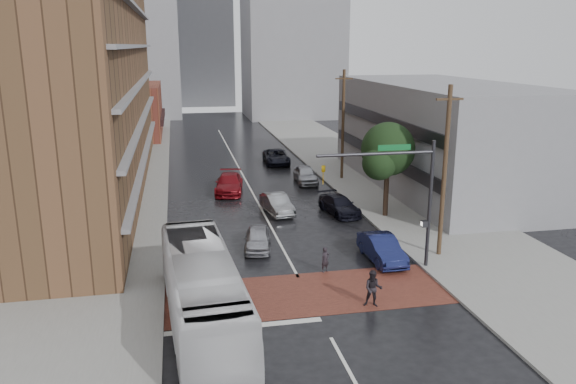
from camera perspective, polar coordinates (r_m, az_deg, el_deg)
ground at (r=28.17m, az=2.17°, el=-10.69°), size 160.00×160.00×0.00m
crosswalk at (r=28.61m, az=1.93°, el=-10.25°), size 14.00×5.00×0.02m
sidewalk_west at (r=51.46m, az=-17.09°, el=0.55°), size 9.00×90.00×0.15m
sidewalk_east at (r=54.07m, az=7.91°, el=1.73°), size 9.00×90.00×0.15m
apartment_block at (r=49.43m, az=-21.45°, el=15.96°), size 10.00×44.00×28.00m
storefront_west at (r=79.43m, az=-15.70°, el=7.96°), size 8.00×16.00×7.00m
building_east at (r=50.65m, az=15.32°, el=5.58°), size 11.00×26.00×9.00m
distant_tower_west at (r=103.12m, az=-16.39°, el=16.31°), size 18.00×16.00×32.00m
distant_tower_east at (r=98.96m, az=0.43°, el=18.13°), size 16.00×14.00×36.00m
distant_tower_center at (r=119.89m, az=-8.69°, el=14.50°), size 12.00×10.00×24.00m
street_tree at (r=40.21m, az=10.12°, el=3.95°), size 4.20×4.10×6.90m
signal_mast at (r=30.60m, az=11.87°, el=0.49°), size 6.50×0.30×7.20m
utility_pole_near at (r=33.06m, az=15.62°, el=2.04°), size 1.60×0.26×10.00m
utility_pole_far at (r=51.40m, az=5.60°, el=6.87°), size 1.60×0.26×10.00m
transit_bus at (r=25.15m, az=-8.71°, el=-9.87°), size 3.65×12.28×3.37m
pedestrian_a at (r=30.92m, az=3.80°, el=-6.88°), size 0.62×0.53×1.44m
pedestrian_b at (r=27.23m, az=8.66°, el=-9.70°), size 1.06×0.95×1.81m
car_travel_a at (r=34.31m, az=-3.09°, el=-4.75°), size 2.20×4.10×1.33m
car_travel_b at (r=41.40m, az=-1.12°, el=-1.22°), size 2.08×4.53×1.44m
car_travel_c at (r=47.52m, az=-6.01°, el=0.87°), size 2.98×5.65×1.56m
suv_travel at (r=58.86m, az=-1.19°, el=3.60°), size 2.76×5.52×1.50m
car_parked_near at (r=32.87m, az=9.51°, el=-5.68°), size 1.66×4.53×1.48m
car_parked_mid at (r=41.46m, az=5.23°, el=-1.34°), size 2.64×4.82×1.32m
car_parked_far at (r=50.64m, az=1.79°, el=1.79°), size 2.02×4.58×1.53m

